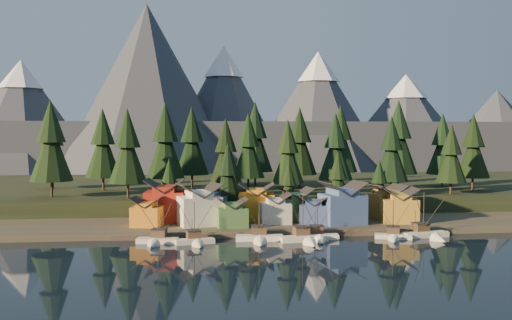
{
  "coord_description": "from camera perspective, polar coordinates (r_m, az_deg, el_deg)",
  "views": [
    {
      "loc": [
        -20.96,
        -116.48,
        24.71
      ],
      "look_at": [
        -5.26,
        30.0,
        17.49
      ],
      "focal_mm": 40.0,
      "sensor_mm": 36.0,
      "label": 1
    }
  ],
  "objects": [
    {
      "name": "house_front_3",
      "position": [
        145.41,
        1.89,
        -4.76
      ],
      "size": [
        7.9,
        7.55,
        7.75
      ],
      "rotation": [
        0.0,
        0.0,
        0.04
      ],
      "color": "beige",
      "rests_on": "shore_strip"
    },
    {
      "name": "house_back_0",
      "position": [
        150.18,
        -9.06,
        -3.89
      ],
      "size": [
        10.8,
        10.43,
        11.03
      ],
      "rotation": [
        0.0,
        0.0,
        -0.07
      ],
      "color": "maroon",
      "rests_on": "shore_strip"
    },
    {
      "name": "house_front_2",
      "position": [
        140.14,
        -2.43,
        -5.19
      ],
      "size": [
        7.81,
        7.86,
        7.11
      ],
      "rotation": [
        0.0,
        0.0,
        0.08
      ],
      "color": "#436E3C",
      "rests_on": "shore_strip"
    },
    {
      "name": "boat_6",
      "position": [
        139.62,
        16.85,
        -6.63
      ],
      "size": [
        11.74,
        12.46,
        11.75
      ],
      "rotation": [
        0.0,
        0.0,
        0.18
      ],
      "color": "silver",
      "rests_on": "ground"
    },
    {
      "name": "ground",
      "position": [
        120.9,
        4.05,
        -8.99
      ],
      "size": [
        500.0,
        500.0,
        0.0
      ],
      "primitive_type": "plane",
      "color": "black",
      "rests_on": "ground"
    },
    {
      "name": "house_front_5",
      "position": [
        146.2,
        8.63,
        -4.15
      ],
      "size": [
        11.52,
        10.77,
        10.65
      ],
      "rotation": [
        0.0,
        0.0,
        0.16
      ],
      "color": "#3B558D",
      "rests_on": "shore_strip"
    },
    {
      "name": "boat_5",
      "position": [
        135.91,
        13.58,
        -6.93
      ],
      "size": [
        9.03,
        9.45,
        10.05
      ],
      "rotation": [
        0.0,
        0.0,
        -0.31
      ],
      "color": "beige",
      "rests_on": "ground"
    },
    {
      "name": "tree_hill_6",
      "position": [
        182.34,
        -0.78,
        1.23
      ],
      "size": [
        10.76,
        10.76,
        25.06
      ],
      "color": "#332319",
      "rests_on": "hillside"
    },
    {
      "name": "tree_hill_16",
      "position": [
        200.14,
        -19.71,
        1.25
      ],
      "size": [
        10.88,
        10.88,
        25.35
      ],
      "color": "#332319",
      "rests_on": "hillside"
    },
    {
      "name": "tree_hill_1",
      "position": [
        186.8,
        -15.06,
        1.39
      ],
      "size": [
        11.33,
        11.33,
        26.39
      ],
      "color": "#332319",
      "rests_on": "hillside"
    },
    {
      "name": "shore_strip",
      "position": [
        159.68,
        1.5,
        -5.83
      ],
      "size": [
        400.0,
        50.0,
        1.5
      ],
      "primitive_type": "cube",
      "color": "#3A352A",
      "rests_on": "ground"
    },
    {
      "name": "house_front_6",
      "position": [
        151.49,
        14.08,
        -4.31
      ],
      "size": [
        9.89,
        9.46,
        8.88
      ],
      "rotation": [
        0.0,
        0.0,
        -0.13
      ],
      "color": "#B2872D",
      "rests_on": "shore_strip"
    },
    {
      "name": "tree_hill_17",
      "position": [
        195.92,
        20.89,
        1.11
      ],
      "size": [
        10.63,
        10.63,
        24.77
      ],
      "color": "#332319",
      "rests_on": "hillside"
    },
    {
      "name": "dock",
      "position": [
        136.78,
        2.82,
        -7.39
      ],
      "size": [
        80.0,
        4.0,
        1.0
      ],
      "primitive_type": "cube",
      "color": "#4F4639",
      "rests_on": "ground"
    },
    {
      "name": "house_front_0",
      "position": [
        143.37,
        -10.86,
        -5.04
      ],
      "size": [
        8.1,
        7.77,
        7.15
      ],
      "rotation": [
        0.0,
        0.0,
        -0.15
      ],
      "color": "orange",
      "rests_on": "shore_strip"
    },
    {
      "name": "tree_hill_11",
      "position": [
        176.7,
        13.38,
        0.87
      ],
      "size": [
        10.18,
        10.18,
        23.71
      ],
      "color": "#332319",
      "rests_on": "hillside"
    },
    {
      "name": "tree_hill_13",
      "position": [
        181.73,
        18.94,
        0.42
      ],
      "size": [
        9.14,
        9.14,
        21.28
      ],
      "color": "#332319",
      "rests_on": "hillside"
    },
    {
      "name": "tree_hill_2",
      "position": [
        165.64,
        -12.72,
        1.1
      ],
      "size": [
        10.98,
        10.98,
        25.58
      ],
      "color": "#332319",
      "rests_on": "hillside"
    },
    {
      "name": "tree_shore_1",
      "position": [
        157.2,
        -2.83,
        -1.62
      ],
      "size": [
        8.71,
        8.71,
        20.29
      ],
      "color": "#332319",
      "rests_on": "shore_strip"
    },
    {
      "name": "tree_hill_5",
      "position": [
        166.83,
        -3.03,
        0.7
      ],
      "size": [
        9.88,
        9.88,
        23.03
      ],
      "color": "#332319",
      "rests_on": "hillside"
    },
    {
      "name": "hillside",
      "position": [
        208.67,
        -0.32,
        -3.17
      ],
      "size": [
        420.0,
        100.0,
        6.0
      ],
      "primitive_type": "cube",
      "color": "black",
      "rests_on": "ground"
    },
    {
      "name": "tree_shore_4",
      "position": [
        165.53,
        12.21,
        -2.36
      ],
      "size": [
        6.68,
        6.68,
        15.56
      ],
      "color": "#332319",
      "rests_on": "shore_strip"
    },
    {
      "name": "tree_hill_10",
      "position": [
        203.0,
        8.43,
        1.88
      ],
      "size": [
        12.21,
        12.21,
        28.45
      ],
      "color": "#332319",
      "rests_on": "hillside"
    },
    {
      "name": "boat_1",
      "position": [
        126.97,
        -6.05,
        -7.52
      ],
      "size": [
        9.21,
        9.73,
        10.37
      ],
      "rotation": [
        0.0,
        0.0,
        0.19
      ],
      "color": "beige",
      "rests_on": "ground"
    },
    {
      "name": "house_back_3",
      "position": [
        151.64,
        4.01,
        -4.31
      ],
      "size": [
        9.28,
        8.49,
        8.48
      ],
      "rotation": [
        0.0,
        0.0,
        0.14
      ],
      "color": "#568447",
      "rests_on": "shore_strip"
    },
    {
      "name": "tree_hill_9",
      "position": [
        176.85,
        7.95,
        1.1
      ],
      "size": [
        10.64,
        10.64,
        24.78
      ],
      "color": "#332319",
      "rests_on": "hillside"
    },
    {
      "name": "boat_3",
      "position": [
        129.16,
        4.96,
        -7.27
      ],
      "size": [
        11.34,
        12.14,
        11.76
      ],
      "rotation": [
        0.0,
        0.0,
        0.12
      ],
      "color": "silver",
      "rests_on": "ground"
    },
    {
      "name": "house_back_5",
      "position": [
        158.4,
        13.05,
        -3.98
      ],
      "size": [
        9.48,
        9.56,
        8.97
      ],
      "rotation": [
        0.0,
        0.0,
        0.21
      ],
      "color": "#AE843D",
      "rests_on": "shore_strip"
    },
    {
      "name": "tree_hill_8",
      "position": [
        191.73,
        4.39,
        1.65
      ],
      "size": [
        11.67,
        11.67,
        27.2
      ],
      "color": "#332319",
      "rests_on": "hillside"
    },
    {
      "name": "tree_hill_4",
      "position": [
        191.51,
        -6.43,
        1.68
      ],
      "size": [
        11.78,
        11.78,
        27.43
      ],
      "color": "#332319",
      "rests_on": "hillside"
    },
    {
      "name": "house_back_4",
      "position": [
        155.66,
        8.84,
        -4.05
      ],
      "size": [
        8.91,
        8.61,
        8.98
      ],
      "rotation": [
        0.0,
        0.0,
        0.09
      ],
      "color": "beige",
      "rests_on": "shore_strip"
    },
    {
      "name": "tree_hill_0",
      "position": [
        173.43,
        -19.81,
        1.55
      ],
      "size": [
        12.09,
        12.09,
        28.17
      ],
      "color": "#332319",
      "rests_on": "hillside"
    },
    {
      "name": "tree_hill_3",
      "position": [
        176.74,
        -9.05,
        1.68
      ],
      "size": [
        12.05,
        12.05,
        28.07
      ],
      "color": "#332319",
      "rests_on": "hillside"
    },
    {
      "name": "tree_hill_14",
      "position": [
        206.8,
        18.15,
        1.32
      ],
      "size": [
        10.89,
        10.89,
        25.36
      ],
      "color": "#332319",
      "rests_on": "hillside"
    },
    {
      "name": "house_front_1",
      "position": [
        143.49,
        -5.73,
        -4.34
      ],
      "size": [
        11.99,
        11.71,
        10.27
      ],
      "rotation": [
        0.0,
        0.0,
        0.25
      ],
      "color": "white",
      "rests_on": "shore_strip"
    },
    {
      "name": "tree_shore_3",
      "position": [
        162.06,
        8.19,
        -1.98
      ],
      "size": [
        7.68,
        7.68,
        17.9
      ],
      "color": "#332319",
      "rests_on": "shore_strip"
    },
    {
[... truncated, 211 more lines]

